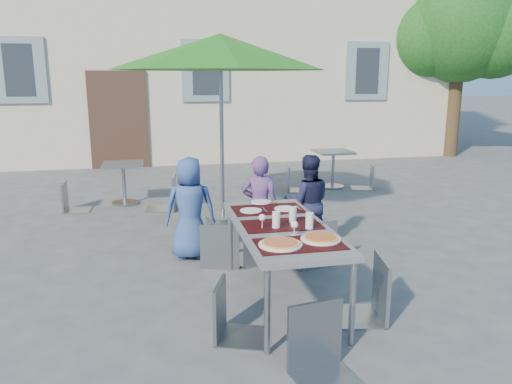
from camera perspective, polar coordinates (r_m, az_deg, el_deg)
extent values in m
plane|color=#48484A|center=(4.99, 4.63, -11.46)|extent=(90.00, 90.00, 0.00)
cube|color=#BFB299|center=(15.96, -7.63, 18.10)|extent=(13.00, 8.00, 7.00)
cube|color=#3E281E|center=(11.87, -15.42, 7.92)|extent=(1.30, 0.06, 2.20)
cube|color=gray|center=(12.11, -25.46, 12.46)|extent=(1.10, 0.06, 1.40)
cube|color=#262B33|center=(12.09, -25.48, 12.46)|extent=(0.60, 0.04, 1.10)
cube|color=gray|center=(11.89, -5.82, 13.64)|extent=(1.10, 0.06, 1.40)
cube|color=#262B33|center=(11.87, -5.81, 13.64)|extent=(0.60, 0.04, 1.10)
cube|color=gray|center=(12.96, 12.55, 13.35)|extent=(1.10, 0.06, 1.40)
cube|color=#262B33|center=(12.94, 12.59, 13.35)|extent=(0.60, 0.04, 1.10)
cylinder|color=#43321D|center=(14.21, 21.68, 9.47)|extent=(0.36, 0.36, 2.80)
sphere|color=#124514|center=(14.25, 22.35, 17.09)|extent=(2.80, 2.80, 2.80)
sphere|color=#124514|center=(14.06, 18.72, 16.21)|extent=(2.00, 2.00, 2.00)
sphere|color=#124514|center=(14.31, 25.61, 15.97)|extent=(2.20, 2.20, 2.20)
sphere|color=#124514|center=(14.91, 21.84, 18.85)|extent=(1.80, 1.80, 1.80)
cube|color=#49494F|center=(4.56, 2.97, -4.09)|extent=(0.80, 1.85, 0.05)
cylinder|color=gray|center=(3.84, 1.29, -13.53)|extent=(0.05, 0.05, 0.70)
cylinder|color=gray|center=(4.03, 10.96, -12.38)|extent=(0.05, 0.05, 0.70)
cylinder|color=gray|center=(5.41, -2.97, -5.46)|extent=(0.05, 0.05, 0.70)
cylinder|color=gray|center=(5.55, 4.01, -4.99)|extent=(0.05, 0.05, 0.70)
cube|color=black|center=(4.04, 5.00, -5.95)|extent=(0.70, 0.42, 0.01)
cube|color=black|center=(4.55, 2.97, -3.75)|extent=(0.70, 0.42, 0.01)
cube|color=black|center=(5.06, 1.36, -1.99)|extent=(0.70, 0.42, 0.01)
cylinder|color=white|center=(4.00, 2.80, -6.01)|extent=(0.35, 0.35, 0.01)
cylinder|color=tan|center=(3.99, 2.80, -5.85)|extent=(0.31, 0.31, 0.01)
cylinder|color=#AC3A10|center=(3.99, 2.80, -5.74)|extent=(0.27, 0.27, 0.01)
cylinder|color=white|center=(4.15, 7.39, -5.36)|extent=(0.33, 0.33, 0.01)
cylinder|color=tan|center=(4.15, 7.40, -5.20)|extent=(0.29, 0.29, 0.01)
cylinder|color=#A4210B|center=(4.15, 7.40, -5.09)|extent=(0.25, 0.25, 0.01)
cylinder|color=silver|center=(4.43, 2.32, -3.22)|extent=(0.07, 0.07, 0.15)
cylinder|color=silver|center=(4.60, 4.22, -2.64)|extent=(0.07, 0.07, 0.15)
cylinder|color=silver|center=(4.43, 6.13, -3.31)|extent=(0.07, 0.07, 0.15)
cylinder|color=silver|center=(4.44, 0.71, -4.16)|extent=(0.06, 0.06, 0.00)
cylinder|color=silver|center=(4.43, 0.71, -3.69)|extent=(0.01, 0.01, 0.08)
sphere|color=silver|center=(4.41, 0.71, -2.94)|extent=(0.06, 0.06, 0.06)
cylinder|color=silver|center=(4.25, 4.39, -5.01)|extent=(0.06, 0.06, 0.00)
cylinder|color=silver|center=(4.24, 4.40, -4.52)|extent=(0.01, 0.01, 0.08)
sphere|color=silver|center=(4.22, 4.41, -3.74)|extent=(0.06, 0.06, 0.06)
cylinder|color=white|center=(4.99, -0.57, -2.12)|extent=(0.22, 0.22, 0.01)
cube|color=#9A9DA1|center=(5.02, 1.00, -2.05)|extent=(0.02, 0.18, 0.00)
cylinder|color=white|center=(5.07, 3.35, -1.90)|extent=(0.22, 0.22, 0.01)
cube|color=#9A9DA1|center=(5.11, 4.87, -1.83)|extent=(0.02, 0.18, 0.00)
cylinder|color=white|center=(5.33, 0.60, -1.12)|extent=(0.22, 0.22, 0.01)
cube|color=#9A9DA1|center=(5.36, 2.06, -1.07)|extent=(0.02, 0.18, 0.00)
imported|color=#324D8B|center=(5.76, -7.55, -1.86)|extent=(0.61, 0.43, 1.19)
imported|color=#5C3975|center=(5.79, 0.43, -1.66)|extent=(0.51, 0.42, 1.19)
imported|color=#1A1D3B|center=(6.05, 5.92, -1.20)|extent=(0.61, 0.42, 1.17)
cube|color=gray|center=(5.60, -3.94, -3.68)|extent=(0.53, 0.53, 0.03)
cube|color=gray|center=(5.34, -4.27, -1.70)|extent=(0.42, 0.15, 0.51)
cylinder|color=gray|center=(5.82, -1.87, -5.41)|extent=(0.02, 0.02, 0.45)
cylinder|color=gray|center=(5.87, -5.44, -5.31)|extent=(0.02, 0.02, 0.45)
cylinder|color=gray|center=(5.48, -2.25, -6.61)|extent=(0.02, 0.02, 0.45)
cylinder|color=gray|center=(5.53, -6.04, -6.50)|extent=(0.02, 0.02, 0.45)
cube|color=gray|center=(5.68, -0.72, -3.02)|extent=(0.61, 0.61, 0.03)
cube|color=gray|center=(5.43, 0.60, -0.75)|extent=(0.44, 0.22, 0.55)
cylinder|color=gray|center=(6.02, -0.25, -4.60)|extent=(0.02, 0.02, 0.48)
cylinder|color=gray|center=(5.81, -3.45, -5.29)|extent=(0.02, 0.02, 0.48)
cylinder|color=gray|center=(5.71, 2.06, -5.58)|extent=(0.02, 0.02, 0.48)
cylinder|color=gray|center=(5.49, -1.22, -6.35)|extent=(0.02, 0.02, 0.48)
cube|color=gray|center=(5.63, 6.08, -3.37)|extent=(0.55, 0.55, 0.03)
cube|color=gray|center=(5.38, 7.36, -1.20)|extent=(0.44, 0.14, 0.54)
cylinder|color=gray|center=(5.95, 6.62, -4.94)|extent=(0.02, 0.02, 0.47)
cylinder|color=gray|center=(5.76, 3.37, -5.49)|extent=(0.02, 0.02, 0.47)
cylinder|color=gray|center=(5.65, 8.74, -6.00)|extent=(0.02, 0.02, 0.47)
cylinder|color=gray|center=(5.45, 5.37, -6.63)|extent=(0.02, 0.02, 0.47)
cube|color=gray|center=(4.03, -1.57, -11.09)|extent=(0.50, 0.50, 0.03)
cube|color=gray|center=(3.97, -4.26, -7.84)|extent=(0.16, 0.38, 0.47)
cylinder|color=gray|center=(3.95, 0.51, -15.04)|extent=(0.02, 0.02, 0.41)
cylinder|color=gray|center=(4.25, 1.12, -12.94)|extent=(0.02, 0.02, 0.41)
cylinder|color=gray|center=(4.01, -4.41, -14.68)|extent=(0.02, 0.02, 0.41)
cylinder|color=gray|center=(4.30, -3.43, -12.64)|extent=(0.02, 0.02, 0.41)
cube|color=gray|center=(4.40, 11.49, -8.13)|extent=(0.54, 0.54, 0.03)
cube|color=gray|center=(4.37, 14.47, -4.64)|extent=(0.12, 0.46, 0.55)
cylinder|color=gray|center=(4.64, 8.38, -10.25)|extent=(0.02, 0.02, 0.48)
cylinder|color=gray|center=(4.29, 9.27, -12.33)|extent=(0.02, 0.02, 0.48)
cylinder|color=gray|center=(4.72, 13.20, -10.04)|extent=(0.02, 0.02, 0.48)
cylinder|color=gray|center=(4.37, 14.50, -12.05)|extent=(0.02, 0.02, 0.48)
cube|color=gray|center=(3.49, 8.52, -14.44)|extent=(0.50, 0.50, 0.03)
cube|color=gray|center=(3.54, 6.95, -9.36)|extent=(0.43, 0.11, 0.51)
cylinder|color=gray|center=(3.39, 7.18, -19.93)|extent=(0.02, 0.02, 0.45)
cylinder|color=gray|center=(3.56, 12.68, -18.40)|extent=(0.02, 0.02, 0.45)
cylinder|color=gray|center=(3.67, 4.24, -17.09)|extent=(0.02, 0.02, 0.45)
cylinder|color=gray|center=(3.83, 9.42, -15.87)|extent=(0.02, 0.02, 0.45)
cylinder|color=#9A9DA1|center=(7.28, -3.79, -3.04)|extent=(0.50, 0.50, 0.11)
cylinder|color=gray|center=(7.04, -3.93, 6.15)|extent=(0.06, 0.06, 2.45)
cone|color=#206E18|center=(7.00, -4.09, 15.69)|extent=(3.01, 3.01, 0.48)
cylinder|color=#9A9DA1|center=(8.56, -14.72, -1.23)|extent=(0.44, 0.44, 0.04)
cylinder|color=gray|center=(8.49, -14.83, 0.77)|extent=(0.06, 0.06, 0.65)
cube|color=gray|center=(8.43, -14.97, 3.10)|extent=(0.65, 0.65, 0.04)
cube|color=gray|center=(8.28, -19.87, 0.77)|extent=(0.41, 0.41, 0.03)
cube|color=gray|center=(8.27, -21.26, 2.29)|extent=(0.05, 0.39, 0.46)
cylinder|color=gray|center=(8.13, -18.80, -0.89)|extent=(0.02, 0.02, 0.41)
cylinder|color=gray|center=(8.45, -18.46, -0.36)|extent=(0.02, 0.02, 0.41)
cylinder|color=gray|center=(8.20, -21.10, -0.97)|extent=(0.02, 0.02, 0.41)
cylinder|color=gray|center=(8.51, -20.67, -0.44)|extent=(0.02, 0.02, 0.41)
cube|color=gray|center=(8.00, -10.94, 1.47)|extent=(0.53, 0.53, 0.03)
cube|color=gray|center=(7.92, -9.45, 3.44)|extent=(0.10, 0.46, 0.55)
cylinder|color=gray|center=(8.27, -12.04, 0.02)|extent=(0.02, 0.02, 0.48)
cylinder|color=gray|center=(7.89, -12.46, -0.63)|extent=(0.02, 0.02, 0.48)
cylinder|color=gray|center=(8.22, -9.32, 0.05)|extent=(0.02, 0.02, 0.48)
cylinder|color=gray|center=(7.84, -9.62, -0.60)|extent=(0.02, 0.02, 0.48)
cylinder|color=#9A9DA1|center=(9.62, 8.71, 0.62)|extent=(0.44, 0.44, 0.04)
cylinder|color=gray|center=(9.56, 8.78, 2.44)|extent=(0.06, 0.06, 0.66)
cube|color=gray|center=(9.50, 8.85, 4.56)|extent=(0.66, 0.66, 0.04)
cube|color=gray|center=(9.20, 4.94, 2.70)|extent=(0.47, 0.47, 0.03)
cube|color=gray|center=(9.15, 3.80, 4.15)|extent=(0.11, 0.39, 0.47)
cylinder|color=gray|center=(9.09, 6.05, 1.17)|extent=(0.02, 0.02, 0.41)
cylinder|color=gray|center=(9.42, 5.87, 1.59)|extent=(0.02, 0.02, 0.41)
cylinder|color=gray|center=(9.06, 3.93, 1.18)|extent=(0.02, 0.02, 0.41)
cylinder|color=gray|center=(9.39, 3.82, 1.60)|extent=(0.02, 0.02, 0.41)
cube|color=gray|center=(9.56, 12.06, 2.82)|extent=(0.48, 0.48, 0.03)
cube|color=gray|center=(9.55, 13.23, 4.15)|extent=(0.14, 0.38, 0.46)
cylinder|color=gray|center=(9.75, 10.92, 1.79)|extent=(0.02, 0.02, 0.40)
cylinder|color=gray|center=(9.42, 11.12, 1.40)|extent=(0.02, 0.02, 0.40)
cylinder|color=gray|center=(9.79, 12.85, 1.75)|extent=(0.02, 0.02, 0.40)
cylinder|color=gray|center=(9.46, 13.11, 1.35)|extent=(0.02, 0.02, 0.40)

